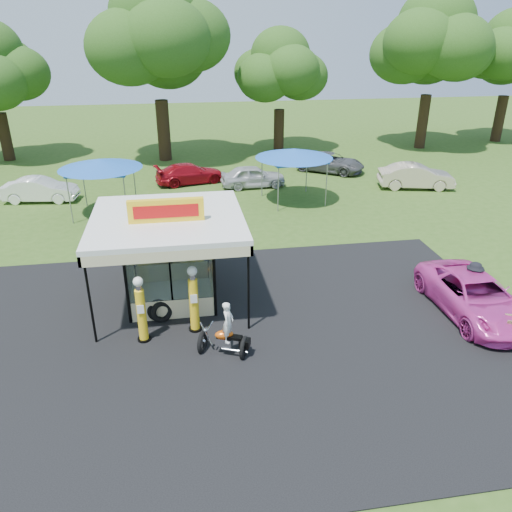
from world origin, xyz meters
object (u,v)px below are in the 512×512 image
object	(u,v)px
tent_east	(294,154)
bg_car_e	(416,176)
motorcycle	(226,334)
bg_car_a	(40,190)
bg_car_d	(330,162)
gas_pump_left	(141,311)
a_frame_sign	(512,331)
kiosk_car	(172,263)
gas_pump_right	(194,301)
tent_west	(100,164)
gas_station_kiosk	(170,257)
bg_car_c	(253,176)
spectator_east_a	(472,284)
pink_sedan	(475,296)
bg_car_b	(190,173)

from	to	relation	value
tent_east	bg_car_e	bearing A→B (deg)	8.87
motorcycle	bg_car_a	bearing A→B (deg)	141.15
bg_car_a	bg_car_d	distance (m)	19.39
gas_pump_left	a_frame_sign	xyz separation A→B (m)	(11.92, -2.09, -0.65)
gas_pump_left	tent_east	world-z (taller)	tent_east
bg_car_a	kiosk_car	bearing A→B (deg)	-138.77
gas_pump_right	bg_car_d	size ratio (longest dim) A/B	0.51
tent_west	gas_pump_left	bearing A→B (deg)	-78.72
gas_station_kiosk	bg_car_d	size ratio (longest dim) A/B	1.11
kiosk_car	a_frame_sign	bearing A→B (deg)	-122.53
gas_pump_left	bg_car_c	distance (m)	17.94
spectator_east_a	tent_west	distance (m)	19.32
gas_pump_right	a_frame_sign	bearing A→B (deg)	-13.46
gas_pump_right	motorcycle	bearing A→B (deg)	-58.59
motorcycle	kiosk_car	bearing A→B (deg)	127.84
kiosk_car	bg_car_e	distance (m)	18.56
gas_pump_left	pink_sedan	world-z (taller)	gas_pump_left
bg_car_a	tent_east	distance (m)	15.22
bg_car_d	tent_east	size ratio (longest dim) A/B	1.07
a_frame_sign	tent_east	world-z (taller)	tent_east
bg_car_a	tent_west	bearing A→B (deg)	-119.02
pink_sedan	tent_east	size ratio (longest dim) A/B	1.16
bg_car_e	spectator_east_a	bearing A→B (deg)	174.64
bg_car_e	bg_car_b	bearing A→B (deg)	88.96
bg_car_d	tent_east	bearing A→B (deg)	-177.86
pink_sedan	bg_car_c	size ratio (longest dim) A/B	1.26
bg_car_e	tent_east	bearing A→B (deg)	111.36
a_frame_sign	gas_station_kiosk	bearing A→B (deg)	-179.23
spectator_east_a	bg_car_d	world-z (taller)	spectator_east_a
bg_car_d	kiosk_car	bearing A→B (deg)	178.88
motorcycle	bg_car_d	distance (m)	22.98
spectator_east_a	bg_car_a	bearing A→B (deg)	-84.08
motorcycle	tent_east	distance (m)	15.89
motorcycle	bg_car_a	world-z (taller)	motorcycle
kiosk_car	pink_sedan	bearing A→B (deg)	-115.09
pink_sedan	bg_car_b	size ratio (longest dim) A/B	1.16
kiosk_car	bg_car_a	bearing A→B (deg)	34.72
a_frame_sign	tent_east	distance (m)	16.27
gas_station_kiosk	bg_car_a	distance (m)	15.37
bg_car_e	tent_west	bearing A→B (deg)	107.99
a_frame_sign	bg_car_a	bearing A→B (deg)	160.21
gas_pump_right	bg_car_e	bearing A→B (deg)	44.29
gas_pump_left	pink_sedan	distance (m)	11.72
gas_station_kiosk	bg_car_c	bearing A→B (deg)	69.41
kiosk_car	bg_car_b	xyz separation A→B (m)	(1.29, 13.46, 0.18)
bg_car_e	tent_east	world-z (taller)	tent_east
gas_station_kiosk	tent_east	size ratio (longest dim) A/B	1.20
tent_west	gas_pump_right	bearing A→B (deg)	-71.22
bg_car_b	bg_car_d	xyz separation A→B (m)	(10.07, 1.33, 0.02)
kiosk_car	bg_car_a	xyz separation A→B (m)	(-7.67, 11.07, 0.23)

